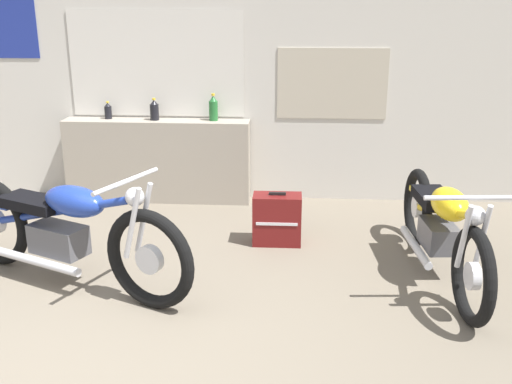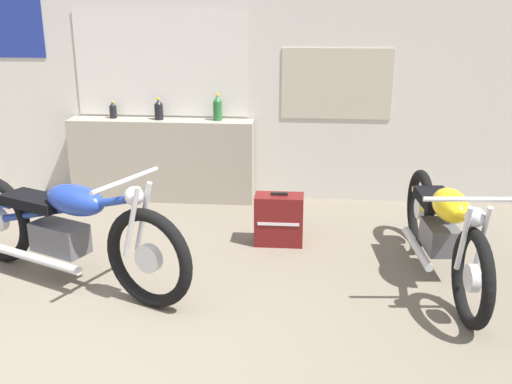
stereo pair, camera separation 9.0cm
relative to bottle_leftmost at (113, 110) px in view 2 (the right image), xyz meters
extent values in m
plane|color=#706656|center=(0.44, -3.24, -0.93)|extent=(24.00, 24.00, 0.00)
cube|color=beige|center=(0.44, 0.13, 0.47)|extent=(10.00, 0.06, 2.80)
cube|color=silver|center=(0.50, 0.10, 0.47)|extent=(1.71, 0.01, 0.99)
cube|color=beige|center=(0.50, 0.09, 0.47)|extent=(1.77, 0.01, 1.05)
cube|color=#B2A893|center=(2.28, 0.10, 0.29)|extent=(1.10, 0.01, 0.70)
cube|color=gray|center=(0.50, -0.05, -0.50)|extent=(1.90, 0.28, 0.85)
cylinder|color=black|center=(0.00, 0.00, -0.02)|extent=(0.07, 0.07, 0.13)
cone|color=black|center=(0.00, 0.00, 0.07)|extent=(0.06, 0.06, 0.04)
cylinder|color=gold|center=(0.00, 0.00, 0.09)|extent=(0.03, 0.03, 0.01)
cylinder|color=black|center=(0.49, -0.04, 0.00)|extent=(0.09, 0.09, 0.16)
cone|color=black|center=(0.49, -0.04, 0.10)|extent=(0.08, 0.08, 0.04)
cylinder|color=gold|center=(0.49, -0.04, 0.13)|extent=(0.04, 0.04, 0.02)
cylinder|color=#23662D|center=(1.09, -0.02, 0.02)|extent=(0.09, 0.09, 0.20)
cone|color=#23662D|center=(1.09, -0.02, 0.14)|extent=(0.08, 0.08, 0.05)
cylinder|color=gold|center=(1.09, -0.02, 0.18)|extent=(0.04, 0.04, 0.02)
torus|color=black|center=(3.08, -2.38, -0.60)|extent=(0.13, 0.66, 0.66)
cylinder|color=silver|center=(3.08, -2.38, -0.60)|extent=(0.07, 0.19, 0.18)
torus|color=black|center=(2.98, -1.05, -0.60)|extent=(0.13, 0.66, 0.66)
cylinder|color=silver|center=(2.98, -1.05, -0.60)|extent=(0.07, 0.19, 0.18)
cube|color=#4C4C51|center=(3.03, -1.65, -0.62)|extent=(0.25, 0.39, 0.20)
cylinder|color=yellow|center=(3.03, -1.65, -0.42)|extent=(0.15, 1.22, 0.42)
ellipsoid|color=yellow|center=(3.04, -1.82, -0.30)|extent=(0.27, 0.47, 0.22)
cube|color=black|center=(3.01, -1.45, -0.38)|extent=(0.27, 0.47, 0.08)
cube|color=yellow|center=(2.99, -1.13, -0.44)|extent=(0.16, 0.28, 0.04)
cylinder|color=silver|center=(3.14, -2.31, -0.36)|extent=(0.05, 0.17, 0.48)
cylinder|color=silver|center=(3.02, -2.32, -0.36)|extent=(0.05, 0.17, 0.48)
cylinder|color=silver|center=(3.07, -2.25, -0.11)|extent=(0.64, 0.08, 0.03)
sphere|color=silver|center=(3.08, -2.31, -0.21)|extent=(0.13, 0.13, 0.13)
cylinder|color=silver|center=(2.88, -1.56, -0.75)|extent=(0.12, 0.74, 0.06)
torus|color=black|center=(0.96, -2.32, -0.57)|extent=(0.69, 0.37, 0.71)
cylinder|color=silver|center=(0.96, -2.32, -0.57)|extent=(0.21, 0.14, 0.20)
cube|color=#4C4C51|center=(0.19, -1.98, -0.59)|extent=(0.48, 0.38, 0.22)
cylinder|color=navy|center=(0.19, -1.98, -0.37)|extent=(1.29, 0.62, 0.45)
ellipsoid|color=navy|center=(0.37, -2.06, -0.26)|extent=(0.57, 0.43, 0.22)
cube|color=black|center=(-0.02, -1.89, -0.34)|extent=(0.57, 0.43, 0.08)
cube|color=navy|center=(-0.35, -1.74, -0.40)|extent=(0.34, 0.25, 0.04)
cylinder|color=silver|center=(0.91, -2.24, -0.31)|extent=(0.18, 0.11, 0.52)
cylinder|color=silver|center=(0.86, -2.35, -0.31)|extent=(0.18, 0.11, 0.52)
cylinder|color=silver|center=(0.82, -2.26, -0.04)|extent=(0.29, 0.60, 0.03)
sphere|color=silver|center=(0.87, -2.29, -0.14)|extent=(0.13, 0.13, 0.13)
cylinder|color=silver|center=(0.04, -2.07, -0.73)|extent=(0.79, 0.40, 0.06)
cube|color=maroon|center=(1.78, -1.14, -0.71)|extent=(0.42, 0.23, 0.44)
cube|color=silver|center=(1.78, -1.26, -0.71)|extent=(0.35, 0.01, 0.02)
cube|color=black|center=(1.78, -1.14, -0.48)|extent=(0.15, 0.03, 0.02)
camera|label=1|loc=(1.92, -5.96, 1.12)|focal=42.00mm
camera|label=2|loc=(2.01, -5.96, 1.12)|focal=42.00mm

